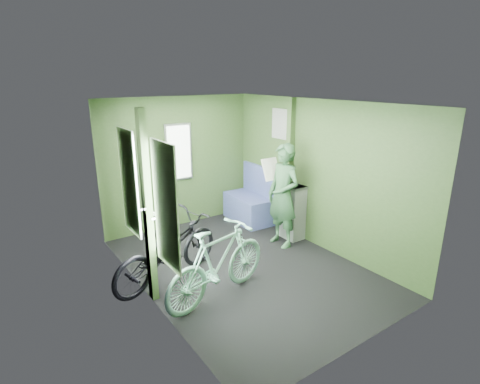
% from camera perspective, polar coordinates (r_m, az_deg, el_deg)
% --- Properties ---
extents(room, '(4.00, 4.02, 2.31)m').
position_cam_1_polar(room, '(4.96, 0.05, 3.46)').
color(room, black).
rests_on(room, ground).
extents(bicycle_black, '(1.83, 1.13, 0.94)m').
position_cam_1_polar(bicycle_black, '(5.23, -10.66, -13.10)').
color(bicycle_black, black).
rests_on(bicycle_black, ground).
extents(bicycle_mint, '(1.66, 0.82, 0.97)m').
position_cam_1_polar(bicycle_mint, '(4.81, -3.23, -15.77)').
color(bicycle_mint, '#7BBCA3').
rests_on(bicycle_mint, ground).
extents(passenger, '(0.42, 0.69, 1.65)m').
position_cam_1_polar(passenger, '(5.90, 6.57, -0.56)').
color(passenger, '#305837').
rests_on(passenger, ground).
extents(waste_box, '(0.27, 0.38, 0.92)m').
position_cam_1_polar(waste_box, '(6.29, 7.99, -3.00)').
color(waste_box, gray).
rests_on(waste_box, ground).
extents(bench_seat, '(0.59, 1.00, 1.03)m').
position_cam_1_polar(bench_seat, '(7.03, 1.51, -1.97)').
color(bench_seat, navy).
rests_on(bench_seat, ground).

